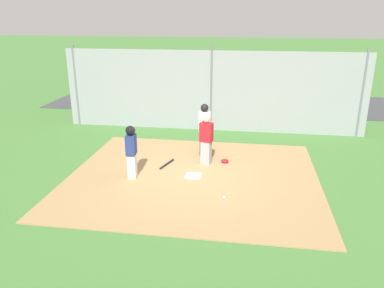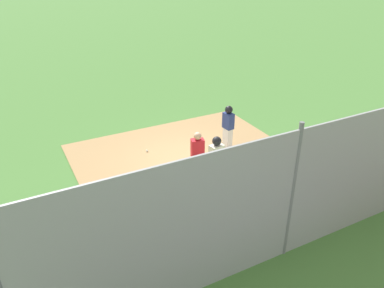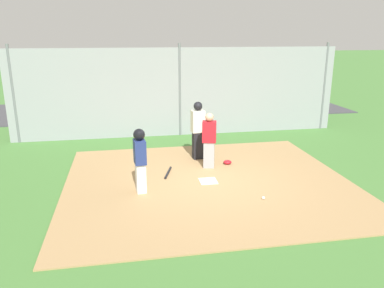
{
  "view_description": "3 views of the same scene",
  "coord_description": "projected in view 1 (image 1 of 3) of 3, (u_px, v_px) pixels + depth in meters",
  "views": [
    {
      "loc": [
        -1.51,
        10.02,
        4.51
      ],
      "look_at": [
        0.08,
        -0.29,
        0.92
      ],
      "focal_mm": 35.33,
      "sensor_mm": 36.0,
      "label": 1
    },
    {
      "loc": [
        -5.01,
        -9.77,
        6.31
      ],
      "look_at": [
        -0.12,
        -0.43,
        0.91
      ],
      "focal_mm": 35.26,
      "sensor_mm": 36.0,
      "label": 2
    },
    {
      "loc": [
        2.02,
        8.81,
        3.69
      ],
      "look_at": [
        0.38,
        -0.25,
        0.98
      ],
      "focal_mm": 35.39,
      "sensor_mm": 36.0,
      "label": 3
    }
  ],
  "objects": [
    {
      "name": "parking_lot",
      "position": [
        221.0,
        102.0,
        20.28
      ],
      "size": [
        18.0,
        5.2,
        0.04
      ],
      "primitive_type": "cube",
      "color": "#424247",
      "rests_on": "ground_plane"
    },
    {
      "name": "umpire",
      "position": [
        204.0,
        128.0,
        12.47
      ],
      "size": [
        0.41,
        0.31,
        1.74
      ],
      "rotation": [
        0.0,
        0.0,
        1.7
      ],
      "color": "black",
      "rests_on": "dirt_infield"
    },
    {
      "name": "catcher_mask",
      "position": [
        225.0,
        161.0,
        12.01
      ],
      "size": [
        0.24,
        0.2,
        0.12
      ],
      "primitive_type": "ellipsoid",
      "color": "#B21923",
      "rests_on": "dirt_infield"
    },
    {
      "name": "parked_car_silver",
      "position": [
        270.0,
        93.0,
        19.82
      ],
      "size": [
        4.22,
        1.93,
        1.28
      ],
      "rotation": [
        0.0,
        0.0,
        3.13
      ],
      "color": "#B2B2B7",
      "rests_on": "parking_lot"
    },
    {
      "name": "parked_car_white",
      "position": [
        217.0,
        94.0,
        19.49
      ],
      "size": [
        4.33,
        2.15,
        1.28
      ],
      "rotation": [
        0.0,
        0.0,
        3.06
      ],
      "color": "silver",
      "rests_on": "parking_lot"
    },
    {
      "name": "baseball_bat",
      "position": [
        167.0,
        164.0,
        11.85
      ],
      "size": [
        0.3,
        0.81,
        0.06
      ],
      "primitive_type": "cylinder",
      "rotation": [
        0.0,
        1.57,
        4.41
      ],
      "color": "black",
      "rests_on": "dirt_infield"
    },
    {
      "name": "baseball",
      "position": [
        224.0,
        197.0,
        9.67
      ],
      "size": [
        0.07,
        0.07,
        0.07
      ],
      "primitive_type": "sphere",
      "color": "white",
      "rests_on": "dirt_infield"
    },
    {
      "name": "runner",
      "position": [
        131.0,
        149.0,
        10.68
      ],
      "size": [
        0.3,
        0.4,
        1.55
      ],
      "rotation": [
        0.0,
        0.0,
        3.24
      ],
      "color": "silver",
      "rests_on": "dirt_infield"
    },
    {
      "name": "dirt_infield",
      "position": [
        193.0,
        177.0,
        11.04
      ],
      "size": [
        7.2,
        6.4,
        0.03
      ],
      "primitive_type": "cube",
      "color": "#A88456",
      "rests_on": "ground_plane"
    },
    {
      "name": "catcher",
      "position": [
        206.0,
        139.0,
        11.71
      ],
      "size": [
        0.44,
        0.35,
        1.57
      ],
      "rotation": [
        0.0,
        0.0,
        1.3
      ],
      "color": "#9E9EA3",
      "rests_on": "dirt_infield"
    },
    {
      "name": "home_plate",
      "position": [
        193.0,
        176.0,
        11.04
      ],
      "size": [
        0.45,
        0.45,
        0.02
      ],
      "primitive_type": "cube",
      "rotation": [
        0.0,
        0.0,
        -0.01
      ],
      "color": "white",
      "rests_on": "dirt_infield"
    },
    {
      "name": "parked_car_red",
      "position": [
        170.0,
        91.0,
        20.31
      ],
      "size": [
        4.4,
        2.35,
        1.28
      ],
      "rotation": [
        0.0,
        0.0,
        -0.15
      ],
      "color": "maroon",
      "rests_on": "parking_lot"
    },
    {
      "name": "backstop_fence",
      "position": [
        211.0,
        91.0,
        15.03
      ],
      "size": [
        12.0,
        0.1,
        3.35
      ],
      "color": "#93999E",
      "rests_on": "ground_plane"
    },
    {
      "name": "ground_plane",
      "position": [
        193.0,
        177.0,
        11.05
      ],
      "size": [
        140.0,
        140.0,
        0.0
      ],
      "primitive_type": "plane",
      "color": "#477A38"
    }
  ]
}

